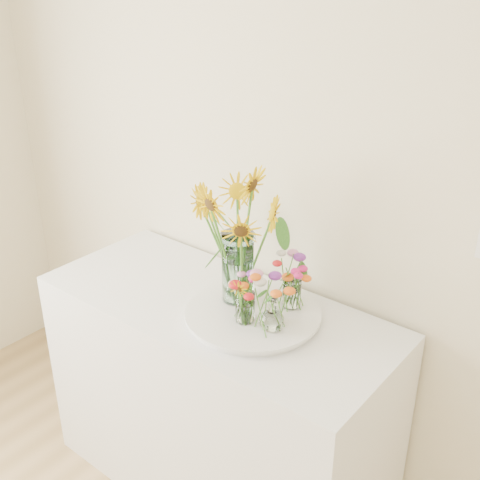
{
  "coord_description": "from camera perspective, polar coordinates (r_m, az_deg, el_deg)",
  "views": [
    {
      "loc": [
        0.9,
        0.49,
        2.09
      ],
      "look_at": [
        -0.29,
        1.97,
        1.18
      ],
      "focal_mm": 45.0,
      "sensor_mm": 36.0,
      "label": 1
    }
  ],
  "objects": [
    {
      "name": "sunflower_bouquet",
      "position": [
        2.12,
        -0.23,
        0.41
      ],
      "size": [
        0.77,
        0.77,
        0.53
      ],
      "primitive_type": null,
      "rotation": [
        0.0,
        0.0,
        -0.36
      ],
      "color": "#DCAE04",
      "rests_on": "tray"
    },
    {
      "name": "mason_jar",
      "position": [
        2.18,
        -0.22,
        -2.64
      ],
      "size": [
        0.15,
        0.15,
        0.27
      ],
      "primitive_type": "cylinder",
      "rotation": [
        0.0,
        0.0,
        -0.36
      ],
      "color": "#A9D0D6",
      "rests_on": "tray"
    },
    {
      "name": "small_vase_b",
      "position": [
        2.05,
        3.04,
        -7.03
      ],
      "size": [
        0.1,
        0.1,
        0.12
      ],
      "primitive_type": null,
      "rotation": [
        0.0,
        0.0,
        -0.14
      ],
      "color": "white",
      "rests_on": "tray"
    },
    {
      "name": "tray",
      "position": [
        2.18,
        1.23,
        -7.14
      ],
      "size": [
        0.47,
        0.47,
        0.02
      ],
      "primitive_type": "cylinder",
      "color": "white",
      "rests_on": "counter"
    },
    {
      "name": "counter",
      "position": [
        2.53,
        -2.19,
        -14.78
      ],
      "size": [
        1.4,
        0.6,
        0.9
      ],
      "primitive_type": "cube",
      "color": "white",
      "rests_on": "ground_plane"
    },
    {
      "name": "small_vase_c",
      "position": [
        2.18,
        4.93,
        -5.07
      ],
      "size": [
        0.08,
        0.08,
        0.12
      ],
      "primitive_type": "cylinder",
      "rotation": [
        0.0,
        0.0,
        0.32
      ],
      "color": "white",
      "rests_on": "tray"
    },
    {
      "name": "wildflower_posy_a",
      "position": [
        2.06,
        0.49,
        -5.36
      ],
      "size": [
        0.18,
        0.18,
        0.21
      ],
      "primitive_type": null,
      "color": "orange",
      "rests_on": "tray"
    },
    {
      "name": "small_vase_a",
      "position": [
        2.09,
        0.48,
        -6.42
      ],
      "size": [
        0.08,
        0.08,
        0.12
      ],
      "primitive_type": "cylinder",
      "rotation": [
        0.0,
        0.0,
        -0.24
      ],
      "color": "white",
      "rests_on": "tray"
    },
    {
      "name": "wildflower_posy_c",
      "position": [
        2.15,
        4.97,
        -4.04
      ],
      "size": [
        0.18,
        0.18,
        0.21
      ],
      "primitive_type": null,
      "color": "orange",
      "rests_on": "tray"
    },
    {
      "name": "wildflower_posy_b",
      "position": [
        2.02,
        3.07,
        -5.96
      ],
      "size": [
        0.23,
        0.23,
        0.21
      ],
      "primitive_type": null,
      "color": "orange",
      "rests_on": "tray"
    }
  ]
}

